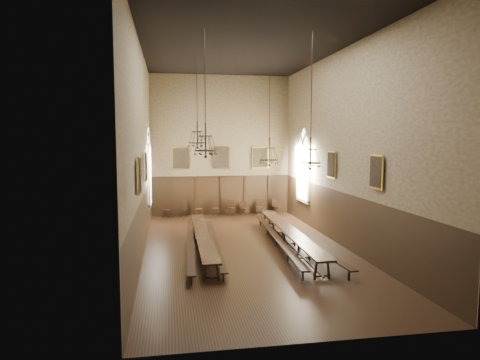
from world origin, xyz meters
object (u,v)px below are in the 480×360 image
object	(u,v)px
bench_left_inner	(215,244)
bench_left_outer	(191,244)
table_left	(203,241)
chair_2	(199,212)
chandelier_front_left	(205,142)
chair_3	(216,211)
chandelier_front_right	(310,154)
table_right	(289,238)
chair_0	(166,212)
bench_right_outer	(300,241)
bench_right_inner	(276,240)
chair_1	(184,212)
chair_4	(231,211)
chandelier_back_right	(269,154)
chair_6	(259,210)
chandelier_back_left	(197,137)
chair_5	(243,211)
chair_7	(276,209)

from	to	relation	value
bench_left_inner	bench_left_outer	bearing A→B (deg)	173.41
table_left	chair_2	distance (m)	8.32
chair_2	chandelier_front_left	xyz separation A→B (m)	(-0.51, -10.92, 4.53)
chair_3	chandelier_front_right	distance (m)	12.21
table_right	chair_0	xyz separation A→B (m)	(-5.63, 8.43, -0.11)
table_left	bench_right_outer	world-z (taller)	table_left
table_left	bench_right_inner	size ratio (longest dim) A/B	0.91
bench_right_inner	chair_1	xyz separation A→B (m)	(-3.92, 8.36, -0.00)
bench_left_inner	chair_0	bearing A→B (deg)	104.47
chair_0	chair_4	bearing A→B (deg)	2.43
chair_4	chandelier_back_right	xyz separation A→B (m)	(1.13, -5.94, 3.88)
chandelier_front_right	bench_right_outer	bearing A→B (deg)	80.33
table_left	chair_1	bearing A→B (deg)	93.58
chandelier_front_left	chandelier_front_right	world-z (taller)	same
chair_3	chair_2	bearing A→B (deg)	-168.28
chair_1	chandelier_back_right	bearing A→B (deg)	-48.21
bench_right_outer	chair_6	bearing A→B (deg)	90.30
chair_2	chandelier_front_left	size ratio (longest dim) A/B	0.21
chair_1	chandelier_back_left	size ratio (longest dim) A/B	0.22
chandelier_back_left	chandelier_back_right	size ratio (longest dim) A/B	0.83
chair_6	chandelier_front_left	bearing A→B (deg)	-102.09
chair_0	chandelier_front_right	bearing A→B (deg)	-60.75
table_right	chair_0	world-z (taller)	chair_0
chair_2	chair_5	xyz separation A→B (m)	(2.88, 0.06, -0.03)
bench_left_inner	chair_0	xyz separation A→B (m)	(-2.18, 8.46, 0.03)
table_right	chair_3	xyz separation A→B (m)	(-2.46, 8.50, -0.12)
bench_left_outer	chandelier_back_right	distance (m)	6.19
chair_2	chandelier_back_left	xyz separation A→B (m)	(-0.46, -5.79, 4.73)
chair_1	chair_3	size ratio (longest dim) A/B	1.04
chair_7	chandelier_back_left	bearing A→B (deg)	-145.44
table_right	chandelier_back_right	xyz separation A→B (m)	(-0.35, 2.50, 3.78)
chandelier_front_left	bench_right_inner	bearing A→B (deg)	37.18
bench_right_outer	table_left	bearing A→B (deg)	176.47
chair_3	chair_5	bearing A→B (deg)	7.14
chandelier_back_left	chair_5	bearing A→B (deg)	60.34
table_left	chair_4	size ratio (longest dim) A/B	9.52
chair_5	chair_6	distance (m)	1.07
bench_left_inner	chair_3	xyz separation A→B (m)	(0.99, 8.53, 0.02)
table_left	chandelier_back_left	size ratio (longest dim) A/B	2.15
table_left	chair_1	size ratio (longest dim) A/B	9.67
chair_6	chandelier_back_right	size ratio (longest dim) A/B	0.19
chair_1	chair_6	distance (m)	4.90
bench_left_inner	bench_right_inner	xyz separation A→B (m)	(2.88, 0.17, 0.03)
chair_4	chair_5	size ratio (longest dim) A/B	1.15
chair_0	chandelier_back_left	bearing A→B (deg)	-71.73
bench_right_outer	bench_left_outer	bearing A→B (deg)	177.23
chair_2	chandelier_back_left	size ratio (longest dim) A/B	0.22
bench_right_outer	chair_4	xyz separation A→B (m)	(-1.95, 8.58, 0.01)
chair_5	chandelier_front_right	bearing A→B (deg)	-71.39
table_left	chair_1	world-z (taller)	chair_1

